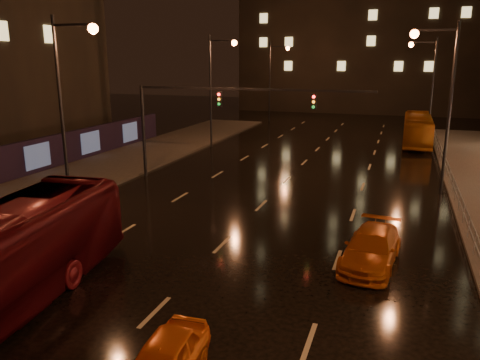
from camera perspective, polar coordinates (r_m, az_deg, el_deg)
The scene contains 6 objects.
ground at distance 29.75m, azimuth 4.79°, elevation -0.92°, with size 140.00×140.00×0.00m, color black.
sidewalk_left at distance 31.64m, azimuth -22.11°, elevation -0.88°, with size 7.00×70.00×0.15m, color #38332D.
traffic_signal at distance 30.49m, azimuth -4.37°, elevation 8.52°, with size 15.31×0.32×6.20m.
railing_right at distance 26.94m, azimuth 25.22°, elevation -1.94°, with size 0.05×56.00×1.00m.
bus_curb at distance 47.73m, azimuth 20.82°, elevation 5.78°, with size 2.44×10.42×2.90m, color #934B0E.
taxi_far at distance 19.23m, azimuth 15.70°, elevation -8.01°, with size 1.91×4.71×1.37m, color #C05612.
Camera 1 is at (6.99, -7.83, 7.84)m, focal length 35.00 mm.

